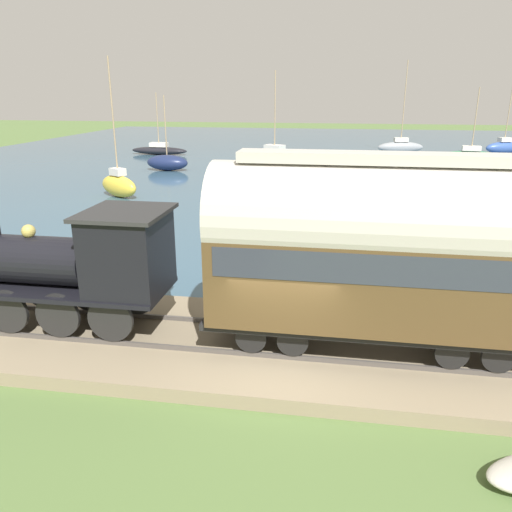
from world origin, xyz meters
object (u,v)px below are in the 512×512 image
passenger_coach (375,246)px  sailboat_yellow (119,184)px  sailboat_navy (167,162)px  sailboat_teal (274,157)px  sailboat_black (159,150)px  sailboat_blue (504,147)px  sailboat_green (471,156)px  steam_locomotive (83,261)px  sailboat_gray (400,146)px  rowboat_far_out (471,258)px

passenger_coach → sailboat_yellow: bearing=38.7°
sailboat_navy → sailboat_teal: (4.14, -8.78, 0.11)m
passenger_coach → sailboat_teal: size_ratio=0.98×
sailboat_black → sailboat_blue: sailboat_blue is taller
sailboat_black → sailboat_green: 31.62m
steam_locomotive → sailboat_black: bearing=17.3°
sailboat_blue → steam_locomotive: bearing=132.3°
sailboat_navy → sailboat_teal: size_ratio=0.75×
sailboat_navy → sailboat_green: bearing=-66.9°
sailboat_blue → sailboat_gray: bearing=75.6°
sailboat_navy → sailboat_blue: sailboat_blue is taller
sailboat_blue → sailboat_navy: bearing=97.8°
sailboat_navy → sailboat_teal: sailboat_teal is taller
steam_locomotive → rowboat_far_out: (8.20, -11.84, -2.02)m
rowboat_far_out → sailboat_navy: bearing=23.1°
sailboat_green → sailboat_gray: sailboat_gray is taller
sailboat_yellow → sailboat_green: sailboat_yellow is taller
sailboat_gray → rowboat_far_out: bearing=166.7°
steam_locomotive → sailboat_black: (40.69, 12.64, -1.80)m
sailboat_green → sailboat_teal: sailboat_teal is taller
sailboat_yellow → sailboat_teal: 17.54m
sailboat_blue → rowboat_far_out: bearing=141.8°
sailboat_navy → sailboat_blue: bearing=-57.5°
steam_locomotive → sailboat_green: bearing=-25.7°
sailboat_navy → sailboat_yellow: (-11.40, -0.64, 0.13)m
sailboat_navy → passenger_coach: bearing=-148.7°
steam_locomotive → sailboat_blue: 53.39m
passenger_coach → sailboat_black: (40.69, 20.09, -2.57)m
sailboat_green → sailboat_teal: 18.95m
sailboat_green → sailboat_blue: bearing=-25.6°
steam_locomotive → sailboat_gray: size_ratio=0.60×
sailboat_yellow → sailboat_blue: (28.97, -31.65, -0.08)m
sailboat_blue → sailboat_teal: (-13.43, 23.52, 0.07)m
sailboat_navy → sailboat_blue: size_ratio=0.79×
sailboat_green → rowboat_far_out: 31.94m
passenger_coach → sailboat_gray: sailboat_gray is taller
steam_locomotive → sailboat_teal: sailboat_teal is taller
steam_locomotive → sailboat_yellow: size_ratio=0.68×
sailboat_yellow → sailboat_blue: sailboat_yellow is taller
steam_locomotive → sailboat_navy: bearing=15.0°
sailboat_blue → sailboat_black: bearing=79.8°
sailboat_green → sailboat_navy: bearing=116.4°
sailboat_navy → rowboat_far_out: 29.49m
passenger_coach → sailboat_blue: sailboat_blue is taller
sailboat_gray → sailboat_yellow: bearing=132.2°
sailboat_navy → sailboat_gray: (16.36, -21.24, 0.04)m
sailboat_green → sailboat_gray: (7.00, 5.76, 0.08)m
sailboat_black → sailboat_navy: 11.66m
passenger_coach → sailboat_gray: size_ratio=0.84×
sailboat_gray → sailboat_green: bearing=-151.8°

